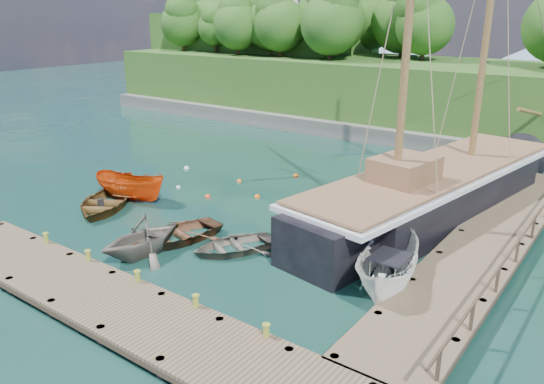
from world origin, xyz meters
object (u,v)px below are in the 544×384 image
at_px(rowboat_1, 143,255).
at_px(cabin_boat_white, 387,290).
at_px(motorboat_orange, 132,200).
at_px(schooner, 434,195).
at_px(rowboat_0, 104,209).
at_px(rowboat_3, 233,251).
at_px(rowboat_2, 176,241).

height_order(rowboat_1, cabin_boat_white, cabin_boat_white).
relative_size(rowboat_1, motorboat_orange, 0.82).
relative_size(cabin_boat_white, schooner, 0.21).
distance_m(rowboat_0, motorboat_orange, 1.91).
relative_size(rowboat_0, rowboat_3, 1.26).
height_order(motorboat_orange, cabin_boat_white, cabin_boat_white).
distance_m(rowboat_1, schooner, 15.07).
xyz_separation_m(rowboat_1, motorboat_orange, (-6.17, 4.52, 0.00)).
height_order(rowboat_1, motorboat_orange, rowboat_1).
height_order(rowboat_2, motorboat_orange, motorboat_orange).
relative_size(rowboat_1, rowboat_2, 0.84).
bearing_deg(rowboat_0, schooner, 1.76).
bearing_deg(rowboat_1, rowboat_2, 95.50).
height_order(rowboat_1, schooner, schooner).
xyz_separation_m(rowboat_1, rowboat_3, (2.94, 2.69, 0.00)).
relative_size(motorboat_orange, schooner, 0.17).
distance_m(rowboat_0, rowboat_1, 6.66).
bearing_deg(cabin_boat_white, rowboat_2, 174.51).
relative_size(rowboat_3, cabin_boat_white, 0.70).
distance_m(rowboat_0, schooner, 17.62).
bearing_deg(rowboat_2, rowboat_0, -172.15).
bearing_deg(rowboat_1, cabin_boat_white, 26.55).
bearing_deg(schooner, rowboat_1, -114.86).
height_order(rowboat_0, cabin_boat_white, cabin_boat_white).
bearing_deg(rowboat_0, motorboat_orange, 59.02).
bearing_deg(rowboat_1, rowboat_3, 49.62).
relative_size(rowboat_3, schooner, 0.14).
relative_size(rowboat_0, rowboat_1, 1.28).
bearing_deg(rowboat_2, rowboat_3, 27.55).
relative_size(motorboat_orange, cabin_boat_white, 0.84).
bearing_deg(rowboat_2, rowboat_1, -78.02).
relative_size(rowboat_1, cabin_boat_white, 0.69).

